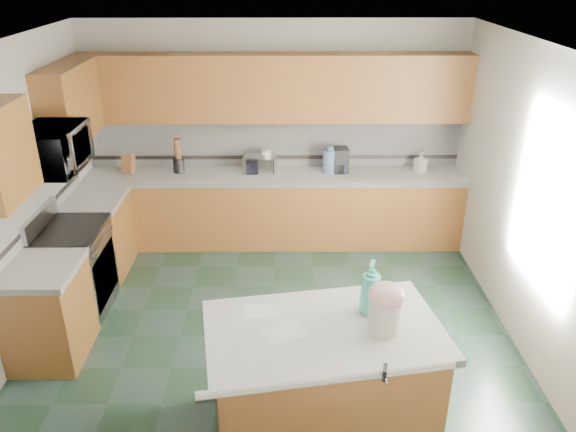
{
  "coord_description": "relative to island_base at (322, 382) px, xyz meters",
  "views": [
    {
      "loc": [
        0.11,
        -4.43,
        3.34
      ],
      "look_at": [
        0.15,
        0.35,
        1.12
      ],
      "focal_mm": 35.0,
      "sensor_mm": 36.0,
      "label": 1
    }
  ],
  "objects": [
    {
      "name": "floor",
      "position": [
        -0.4,
        1.13,
        -0.43
      ],
      "size": [
        4.6,
        4.6,
        0.0
      ],
      "primitive_type": "plane",
      "color": "black",
      "rests_on": "ground"
    },
    {
      "name": "ceiling",
      "position": [
        -0.4,
        1.13,
        2.27
      ],
      "size": [
        4.6,
        4.6,
        0.0
      ],
      "primitive_type": "plane",
      "color": "white",
      "rests_on": "ground"
    },
    {
      "name": "wall_back",
      "position": [
        -0.4,
        3.45,
        0.92
      ],
      "size": [
        4.6,
        0.04,
        2.7
      ],
      "primitive_type": "cube",
      "color": "silver",
      "rests_on": "ground"
    },
    {
      "name": "wall_front",
      "position": [
        -0.4,
        -1.19,
        0.92
      ],
      "size": [
        4.6,
        0.04,
        2.7
      ],
      "primitive_type": "cube",
      "color": "silver",
      "rests_on": "ground"
    },
    {
      "name": "wall_left",
      "position": [
        -2.72,
        1.13,
        0.92
      ],
      "size": [
        0.04,
        4.6,
        2.7
      ],
      "primitive_type": "cube",
      "color": "silver",
      "rests_on": "ground"
    },
    {
      "name": "wall_right",
      "position": [
        1.92,
        1.13,
        0.92
      ],
      "size": [
        0.04,
        4.6,
        2.7
      ],
      "primitive_type": "cube",
      "color": "silver",
      "rests_on": "ground"
    },
    {
      "name": "back_base_cab",
      "position": [
        -0.4,
        3.13,
        0.0
      ],
      "size": [
        4.6,
        0.6,
        0.86
      ],
      "primitive_type": "cube",
      "color": "brown",
      "rests_on": "ground"
    },
    {
      "name": "back_countertop",
      "position": [
        -0.4,
        3.13,
        0.46
      ],
      "size": [
        4.6,
        0.64,
        0.06
      ],
      "primitive_type": "cube",
      "color": "silver",
      "rests_on": "back_base_cab"
    },
    {
      "name": "back_upper_cab",
      "position": [
        -0.4,
        3.26,
        1.51
      ],
      "size": [
        4.6,
        0.33,
        0.78
      ],
      "primitive_type": "cube",
      "color": "brown",
      "rests_on": "wall_back"
    },
    {
      "name": "back_backsplash",
      "position": [
        -0.4,
        3.42,
        0.81
      ],
      "size": [
        4.6,
        0.02,
        0.63
      ],
      "primitive_type": "cube",
      "color": "silver",
      "rests_on": "back_countertop"
    },
    {
      "name": "back_accent_band",
      "position": [
        -0.4,
        3.41,
        0.61
      ],
      "size": [
        4.6,
        0.01,
        0.05
      ],
      "primitive_type": "cube",
      "color": "black",
      "rests_on": "back_countertop"
    },
    {
      "name": "left_base_cab_rear",
      "position": [
        -2.4,
        2.42,
        0.0
      ],
      "size": [
        0.6,
        0.82,
        0.86
      ],
      "primitive_type": "cube",
      "color": "brown",
      "rests_on": "ground"
    },
    {
      "name": "left_counter_rear",
      "position": [
        -2.4,
        2.42,
        0.46
      ],
      "size": [
        0.64,
        0.82,
        0.06
      ],
      "primitive_type": "cube",
      "color": "silver",
      "rests_on": "left_base_cab_rear"
    },
    {
      "name": "left_base_cab_front",
      "position": [
        -2.4,
        0.89,
        0.0
      ],
      "size": [
        0.6,
        0.72,
        0.86
      ],
      "primitive_type": "cube",
      "color": "brown",
      "rests_on": "ground"
    },
    {
      "name": "left_counter_front",
      "position": [
        -2.4,
        0.89,
        0.46
      ],
      "size": [
        0.64,
        0.72,
        0.06
      ],
      "primitive_type": "cube",
      "color": "silver",
      "rests_on": "left_base_cab_front"
    },
    {
      "name": "left_backsplash",
      "position": [
        -2.68,
        1.68,
        0.81
      ],
      "size": [
        0.02,
        2.3,
        0.63
      ],
      "primitive_type": "cube",
      "color": "silver",
      "rests_on": "wall_left"
    },
    {
      "name": "left_accent_band",
      "position": [
        -2.68,
        1.68,
        0.61
      ],
      "size": [
        0.01,
        2.3,
        0.05
      ],
      "primitive_type": "cube",
      "color": "black",
      "rests_on": "wall_left"
    },
    {
      "name": "left_upper_cab_rear",
      "position": [
        -2.53,
        2.55,
        1.51
      ],
      "size": [
        0.33,
        1.09,
        0.78
      ],
      "primitive_type": "cube",
      "color": "brown",
      "rests_on": "wall_left"
    },
    {
      "name": "range_body",
      "position": [
        -2.4,
        1.63,
        0.01
      ],
      "size": [
        0.6,
        0.76,
        0.88
      ],
      "primitive_type": "cube",
      "color": "#B7B7BC",
      "rests_on": "ground"
    },
    {
      "name": "range_oven_door",
      "position": [
        -2.11,
        1.63,
        -0.03
      ],
      "size": [
        0.02,
        0.68,
        0.55
      ],
      "primitive_type": "cube",
      "color": "black",
      "rests_on": "range_body"
    },
    {
      "name": "range_cooktop",
      "position": [
        -2.4,
        1.63,
        0.47
      ],
      "size": [
        0.62,
        0.78,
        0.04
      ],
      "primitive_type": "cube",
      "color": "black",
      "rests_on": "range_body"
    },
    {
      "name": "range_handle",
      "position": [
        -2.08,
        1.63,
        0.35
      ],
      "size": [
        0.02,
        0.66,
        0.02
      ],
      "primitive_type": "cylinder",
      "rotation": [
        1.57,
        0.0,
        0.0
      ],
      "color": "#B7B7BC",
      "rests_on": "range_body"
    },
    {
      "name": "range_backguard",
      "position": [
        -2.66,
        1.63,
        0.59
      ],
      "size": [
        0.06,
        0.76,
        0.18
      ],
      "primitive_type": "cube",
      "color": "#B7B7BC",
      "rests_on": "range_body"
    },
    {
      "name": "microwave",
      "position": [
        -2.4,
        1.63,
        1.3
      ],
      "size": [
        0.5,
        0.73,
        0.41
      ],
      "primitive_type": "imported",
      "rotation": [
        0.0,
        0.0,
        1.57
      ],
      "color": "#B7B7BC",
      "rests_on": "wall_left"
    },
    {
      "name": "island_base",
      "position": [
        0.0,
        0.0,
        0.0
      ],
      "size": [
        1.72,
        1.16,
        0.86
      ],
      "primitive_type": "cube",
      "rotation": [
        0.0,
        0.0,
        0.17
      ],
      "color": "brown",
      "rests_on": "ground"
    },
    {
      "name": "island_top",
      "position": [
        0.0,
        0.0,
        0.46
      ],
      "size": [
        1.84,
        1.28,
        0.06
      ],
      "primitive_type": "cube",
      "rotation": [
        0.0,
        0.0,
        0.17
      ],
      "color": "silver",
      "rests_on": "island_base"
    },
    {
      "name": "island_bullnose",
      "position": [
        0.0,
        -0.51,
        0.46
      ],
      "size": [
        1.68,
        0.34,
        0.06
      ],
      "primitive_type": "cylinder",
      "rotation": [
        0.0,
        1.57,
        0.17
      ],
      "color": "silver",
      "rests_on": "island_base"
    },
    {
      "name": "treat_jar",
      "position": [
        0.42,
        -0.01,
        0.62
      ],
      "size": [
        0.25,
        0.25,
        0.25
      ],
      "primitive_type": "cylinder",
      "rotation": [
        0.0,
        0.0,
        -0.03
      ],
      "color": "silver",
      "rests_on": "island_top"
    },
    {
      "name": "treat_jar_lid",
      "position": [
        0.42,
        -0.01,
        0.78
      ],
      "size": [
        0.26,
        0.26,
        0.16
      ],
      "primitive_type": "ellipsoid",
      "color": "#E7A9AA",
      "rests_on": "treat_jar"
    },
    {
      "name": "treat_jar_knob",
      "position": [
        0.42,
        -0.01,
        0.83
      ],
      "size": [
        0.09,
        0.03,
        0.03
      ],
      "primitive_type": "cylinder",
      "rotation": [
        0.0,
        1.57,
        0.0
      ],
      "color": "tan",
      "rests_on": "treat_jar_lid"
    },
    {
      "name": "treat_jar_knob_end_l",
      "position": [
        0.38,
        -0.01,
        0.83
      ],
      "size": [
        0.05,
        0.05,
        0.05
      ],
      "primitive_type": "sphere",
      "color": "tan",
      "rests_on": "treat_jar_lid"
    },
    {
      "name": "treat_jar_knob_end_r",
      "position": [
        0.47,
        -0.01,
        0.83
      ],
      "size": [
        0.05,
        0.05,
        0.05
      ],
      "primitive_type": "sphere",
      "color": "tan",
      "rests_on": "treat_jar_lid"
    },
    {
      "name": "soap_bottle_island",
      "position": [
        0.35,
        0.21,
        0.7
      ],
      "size": [
        0.21,
        0.21,
        0.43
      ],
      "primitive_type": "imported",
      "rotation": [
        0.0,
        0.0,
        -0.34
      ],
      "color": "#41BDA3",
      "rests_on": "island_top"
    },
    {
      "name": "paper_sheet_a",
      "position": [
        -0.29,
        -0.05,
        0.49
      ],
      "size": [
        0.38,
        0.34,
        0.0
      ],
      "primitive_type": "cube",
      "rotation": [
        0.0,
        0.0,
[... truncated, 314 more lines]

